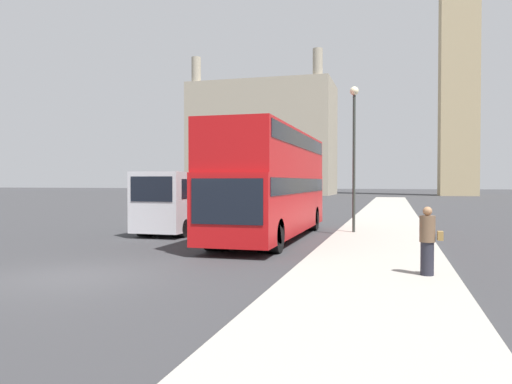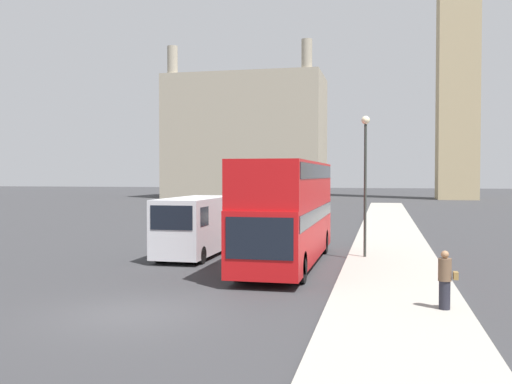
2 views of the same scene
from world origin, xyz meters
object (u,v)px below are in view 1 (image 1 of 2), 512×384
Objects in this scene: pedestrian at (428,241)px; red_double_decker_bus at (272,179)px; white_van at (182,200)px; street_lamp at (354,137)px; parked_sedan at (280,198)px.

red_double_decker_bus is at bearing 126.42° from pedestrian.
red_double_decker_bus reaches higher than white_van.
white_van is at bearing 162.99° from red_double_decker_bus.
parked_sedan is (-8.67, 24.22, -3.37)m from street_lamp.
red_double_decker_bus is 7.11× the size of pedestrian.
white_van is 3.84× the size of pedestrian.
red_double_decker_bus is 4.05m from street_lamp.
street_lamp is at bearing 104.17° from pedestrian.
white_van is at bearing 138.65° from pedestrian.
red_double_decker_bus reaches higher than parked_sedan.
white_van is 24.92m from parked_sedan.
red_double_decker_bus is 9.19m from pedestrian.
street_lamp is 1.29× the size of parked_sedan.
pedestrian is 0.25× the size of street_lamp.
parked_sedan is (-11.02, 33.55, -0.20)m from pedestrian.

